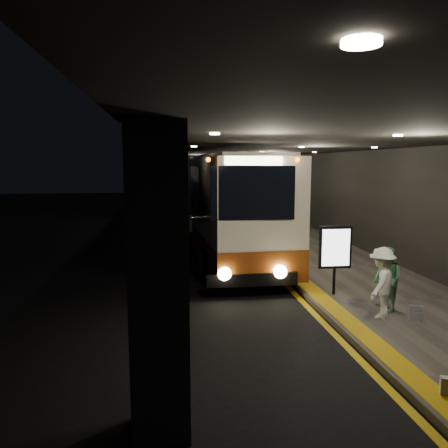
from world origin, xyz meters
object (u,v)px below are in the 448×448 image
info_sign (335,249)px  coach_second (201,195)px  coach_main (223,209)px  passenger_waiting_white (382,283)px  bag_polka (416,313)px  bag_plain (448,386)px  passenger_waiting_green (387,279)px  passenger_boarding (295,251)px  stanchion_post (305,263)px  coach_third (191,184)px

info_sign → coach_second: bearing=98.9°
coach_main → info_sign: size_ratio=6.67×
passenger_waiting_white → bag_polka: 1.04m
bag_polka → bag_plain: (-1.37, -3.21, -0.04)m
bag_plain → info_sign: info_sign is taller
passenger_waiting_green → passenger_waiting_white: size_ratio=0.94×
passenger_boarding → stanchion_post: bearing=-154.2°
coach_second → passenger_boarding: (1.84, -16.57, -0.70)m
info_sign → passenger_boarding: bearing=104.3°
coach_second → info_sign: coach_second is taller
stanchion_post → bag_polka: bearing=-69.5°
passenger_waiting_green → coach_second: bearing=-174.9°
coach_second → passenger_waiting_white: 20.94m
passenger_waiting_green → passenger_waiting_white: (-0.39, -0.45, 0.05)m
passenger_boarding → passenger_waiting_white: bearing=-157.7°
coach_main → passenger_boarding: bearing=-70.7°
stanchion_post → coach_third: bearing=93.8°
passenger_waiting_white → stanchion_post: 3.70m
coach_main → info_sign: bearing=-73.9°
passenger_boarding → coach_second: bearing=16.3°
coach_second → passenger_boarding: bearing=-83.8°
bag_polka → stanchion_post: 4.21m
coach_main → stanchion_post: 5.52m
passenger_waiting_white → coach_third: bearing=-131.0°
coach_main → coach_second: bearing=87.1°
passenger_waiting_green → info_sign: 1.77m
coach_second → info_sign: 18.95m
passenger_boarding → passenger_waiting_green: bearing=-150.8°
coach_third → passenger_boarding: (1.78, -29.07, -0.91)m
coach_third → info_sign: size_ratio=6.41×
bag_polka → bag_plain: bearing=-113.1°
bag_plain → coach_main: bearing=99.7°
passenger_boarding → bag_plain: 7.74m
coach_second → passenger_waiting_white: coach_second is taller
coach_second → passenger_boarding: 16.69m
passenger_waiting_green → bag_polka: bearing=19.7°
info_sign → stanchion_post: (-0.33, 1.67, -0.78)m
coach_main → bag_plain: 12.42m
coach_third → passenger_waiting_green: bearing=-82.4°
passenger_waiting_green → bag_plain: (-1.03, -3.98, -0.67)m
coach_second → coach_third: bearing=89.6°
passenger_waiting_white → bag_plain: bearing=34.1°
passenger_waiting_white → bag_polka: (0.72, -0.32, -0.68)m
passenger_boarding → passenger_waiting_green: size_ratio=1.02×
coach_third → stanchion_post: coach_third is taller
coach_second → bag_polka: bearing=-80.8°
coach_third → bag_plain: 36.87m
coach_second → coach_third: (0.06, 12.50, 0.21)m
bag_polka → coach_main: bearing=111.1°
stanchion_post → passenger_waiting_white: bearing=-78.3°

